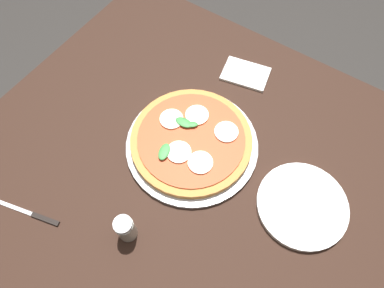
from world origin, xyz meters
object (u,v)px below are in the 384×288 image
object	(u,v)px
serving_tray	(192,145)
knife	(35,215)
pepper_shaker	(126,228)
pizza	(191,140)
napkin	(245,74)
plate_white	(302,205)
dining_table	(207,186)

from	to	relation	value
serving_tray	knife	bearing A→B (deg)	60.42
serving_tray	pepper_shaker	xyz separation A→B (m)	(-0.00, 0.27, 0.03)
pizza	napkin	distance (m)	0.28
pizza	pepper_shaker	world-z (taller)	pepper_shaker
plate_white	napkin	world-z (taller)	plate_white
dining_table	pizza	distance (m)	0.16
dining_table	plate_white	bearing A→B (deg)	-169.83
pizza	pepper_shaker	xyz separation A→B (m)	(-0.01, 0.27, 0.02)
knife	plate_white	bearing A→B (deg)	-144.12
napkin	knife	distance (m)	0.67
knife	pepper_shaker	distance (m)	0.23
pizza	knife	world-z (taller)	pizza
dining_table	plate_white	world-z (taller)	plate_white
knife	pizza	bearing A→B (deg)	-118.84
dining_table	knife	distance (m)	0.44
napkin	plate_white	bearing A→B (deg)	138.41
pizza	pepper_shaker	size ratio (longest dim) A/B	3.83
serving_tray	pepper_shaker	distance (m)	0.27
napkin	knife	world-z (taller)	napkin
plate_white	napkin	size ratio (longest dim) A/B	1.64
knife	pepper_shaker	bearing A→B (deg)	-156.55
knife	pepper_shaker	xyz separation A→B (m)	(-0.21, -0.09, 0.04)
dining_table	napkin	xyz separation A→B (m)	(0.07, -0.31, 0.12)
serving_tray	pizza	bearing A→B (deg)	-37.70
plate_white	serving_tray	bearing A→B (deg)	1.89
napkin	knife	bearing A→B (deg)	72.53
napkin	pepper_shaker	bearing A→B (deg)	90.68
napkin	pepper_shaker	world-z (taller)	pepper_shaker
plate_white	napkin	xyz separation A→B (m)	(0.31, -0.27, -0.00)
plate_white	napkin	bearing A→B (deg)	-41.59
serving_tray	pizza	xyz separation A→B (m)	(0.00, -0.00, 0.02)
serving_tray	pizza	world-z (taller)	pizza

